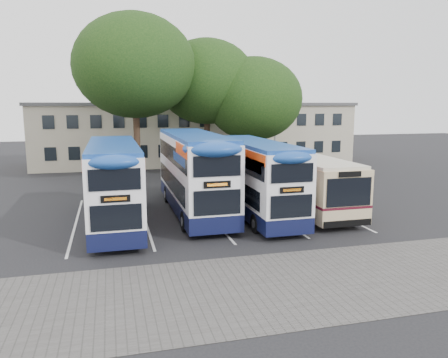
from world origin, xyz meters
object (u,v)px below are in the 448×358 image
bus_dd_left (114,180)px  bus_dd_mid (194,170)px  tree_left (135,66)px  bus_dd_right (255,175)px  tree_mid (207,82)px  lamp_post (276,115)px  bus_single (301,178)px  tree_right (253,99)px

bus_dd_left → bus_dd_mid: bus_dd_mid is taller
tree_left → bus_dd_right: size_ratio=1.31×
tree_mid → bus_dd_left: tree_mid is taller
lamp_post → tree_left: tree_left is taller
bus_dd_mid → tree_left: bearing=102.5°
bus_single → bus_dd_left: bearing=-174.5°
bus_dd_left → bus_single: 10.71m
tree_left → bus_dd_right: bearing=-65.7°
tree_right → lamp_post: bearing=39.5°
lamp_post → tree_mid: tree_mid is taller
bus_single → lamp_post: bearing=74.5°
tree_left → tree_mid: (6.08, 2.20, -0.99)m
tree_right → bus_dd_mid: bearing=-121.9°
tree_left → bus_single: 15.96m
tree_mid → bus_dd_right: (-0.52, -14.51, -5.66)m
tree_left → bus_dd_right: tree_left is taller
bus_dd_mid → bus_dd_right: bearing=-23.9°
tree_left → bus_dd_left: tree_left is taller
tree_right → bus_dd_left: 18.27m
tree_mid → bus_dd_right: 15.58m
bus_dd_right → bus_single: bus_dd_right is taller
tree_mid → bus_dd_left: (-8.01, -14.54, -5.61)m
bus_dd_mid → lamp_post: bearing=54.1°
bus_dd_left → bus_single: (10.65, 1.03, -0.52)m
tree_right → bus_single: bearing=-95.2°
tree_mid → bus_dd_left: 17.53m
lamp_post → bus_dd_left: lamp_post is taller
tree_right → bus_dd_mid: (-7.41, -11.90, -4.02)m
lamp_post → bus_dd_right: size_ratio=0.92×
bus_dd_left → bus_single: bearing=5.5°
bus_dd_mid → bus_dd_left: bearing=-161.9°
lamp_post → tree_mid: (-6.74, -1.25, 2.83)m
bus_dd_right → bus_dd_mid: bearing=156.1°
tree_left → bus_dd_mid: tree_left is taller
lamp_post → bus_dd_right: lamp_post is taller
bus_dd_right → tree_mid: bearing=87.9°
tree_right → bus_dd_mid: size_ratio=0.93×
lamp_post → tree_right: size_ratio=0.91×
bus_dd_right → lamp_post: bearing=65.2°
lamp_post → tree_left: size_ratio=0.70×
tree_right → bus_dd_left: (-11.76, -13.33, -4.19)m
bus_dd_mid → bus_dd_right: size_ratio=1.09×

